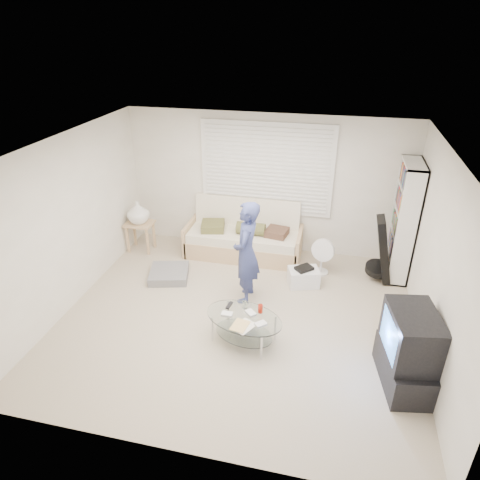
% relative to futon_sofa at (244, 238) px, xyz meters
% --- Properties ---
extents(ground, '(5.00, 5.00, 0.00)m').
position_rel_futon_sofa_xyz_m(ground, '(0.32, -1.87, -0.33)').
color(ground, tan).
rests_on(ground, ground).
extents(room_shell, '(5.02, 4.52, 2.51)m').
position_rel_futon_sofa_xyz_m(room_shell, '(0.32, -1.39, 1.30)').
color(room_shell, beige).
rests_on(room_shell, ground).
extents(window_blinds, '(2.32, 0.08, 1.62)m').
position_rel_futon_sofa_xyz_m(window_blinds, '(0.32, 0.33, 1.22)').
color(window_blinds, silver).
rests_on(window_blinds, ground).
extents(futon_sofa, '(2.07, 0.84, 1.01)m').
position_rel_futon_sofa_xyz_m(futon_sofa, '(0.00, 0.00, 0.00)').
color(futon_sofa, tan).
rests_on(futon_sofa, ground).
extents(grey_floor_pillow, '(0.76, 0.76, 0.14)m').
position_rel_futon_sofa_xyz_m(grey_floor_pillow, '(-1.05, -1.07, -0.26)').
color(grey_floor_pillow, slate).
rests_on(grey_floor_pillow, ground).
extents(side_table, '(0.49, 0.40, 0.98)m').
position_rel_futon_sofa_xyz_m(side_table, '(-1.90, -0.27, 0.39)').
color(side_table, tan).
rests_on(side_table, ground).
extents(bookshelf, '(0.31, 0.82, 1.96)m').
position_rel_futon_sofa_xyz_m(bookshelf, '(2.64, -0.09, 0.65)').
color(bookshelf, white).
rests_on(bookshelf, ground).
extents(guitar_case, '(0.41, 0.41, 1.09)m').
position_rel_futon_sofa_xyz_m(guitar_case, '(2.37, -0.35, 0.15)').
color(guitar_case, black).
rests_on(guitar_case, ground).
extents(floor_fan, '(0.41, 0.26, 0.65)m').
position_rel_futon_sofa_xyz_m(floor_fan, '(1.42, -0.35, 0.05)').
color(floor_fan, white).
rests_on(floor_fan, ground).
extents(storage_bin, '(0.56, 0.47, 0.33)m').
position_rel_futon_sofa_xyz_m(storage_bin, '(1.16, -0.79, -0.18)').
color(storage_bin, white).
rests_on(storage_bin, ground).
extents(tv_unit, '(0.64, 0.99, 1.00)m').
position_rel_futon_sofa_xyz_m(tv_unit, '(2.52, -2.64, 0.15)').
color(tv_unit, black).
rests_on(tv_unit, ground).
extents(coffee_table, '(1.20, 0.94, 0.51)m').
position_rel_futon_sofa_xyz_m(coffee_table, '(0.52, -2.34, -0.01)').
color(coffee_table, silver).
rests_on(coffee_table, ground).
extents(standing_person, '(0.39, 0.59, 1.61)m').
position_rel_futon_sofa_xyz_m(standing_person, '(0.34, -1.37, 0.47)').
color(standing_person, navy).
rests_on(standing_person, ground).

